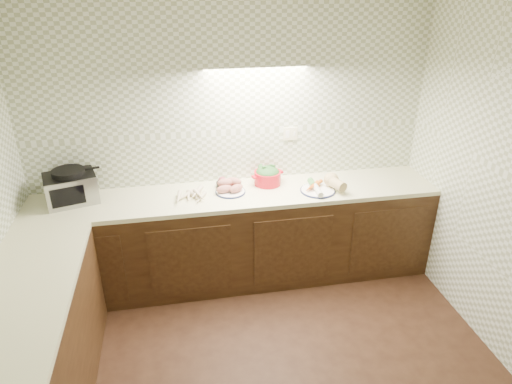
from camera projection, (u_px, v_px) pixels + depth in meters
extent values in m
cube|color=#9DA784|center=(231.00, 140.00, 4.10)|extent=(3.60, 0.05, 2.60)
cube|color=beige|center=(290.00, 134.00, 4.19)|extent=(0.13, 0.01, 0.12)
cube|color=black|center=(238.00, 238.00, 4.24)|extent=(3.60, 0.60, 0.86)
cube|color=beige|center=(237.00, 195.00, 4.04)|extent=(3.60, 0.60, 0.04)
cube|color=black|center=(71.00, 188.00, 3.84)|extent=(0.47, 0.40, 0.24)
cube|color=#96979B|center=(73.00, 195.00, 3.72)|extent=(0.39, 0.12, 0.24)
cube|color=black|center=(73.00, 195.00, 3.72)|extent=(0.26, 0.08, 0.16)
cylinder|color=black|center=(68.00, 172.00, 3.78)|extent=(0.32, 0.32, 0.05)
cone|color=beige|center=(177.00, 203.00, 3.82)|extent=(0.12, 0.19, 0.04)
cone|color=beige|center=(182.00, 200.00, 3.86)|extent=(0.16, 0.19, 0.04)
cone|color=beige|center=(177.00, 195.00, 3.96)|extent=(0.10, 0.22, 0.04)
cone|color=beige|center=(179.00, 198.00, 3.90)|extent=(0.09, 0.21, 0.04)
cone|color=beige|center=(201.00, 193.00, 3.99)|extent=(0.09, 0.22, 0.04)
cone|color=beige|center=(193.00, 193.00, 3.93)|extent=(0.15, 0.19, 0.04)
cone|color=beige|center=(200.00, 196.00, 3.88)|extent=(0.12, 0.18, 0.04)
cone|color=beige|center=(176.00, 196.00, 3.88)|extent=(0.15, 0.21, 0.05)
cylinder|color=#131942|center=(230.00, 192.00, 4.04)|extent=(0.27, 0.27, 0.01)
cylinder|color=white|center=(230.00, 192.00, 4.04)|extent=(0.25, 0.25, 0.02)
ellipsoid|color=#A86D58|center=(224.00, 189.00, 3.99)|extent=(0.15, 0.08, 0.07)
ellipsoid|color=#A86D58|center=(236.00, 188.00, 4.00)|extent=(0.15, 0.08, 0.07)
ellipsoid|color=#A86D58|center=(229.00, 185.00, 4.06)|extent=(0.15, 0.08, 0.07)
ellipsoid|color=#A86D58|center=(225.00, 183.00, 4.02)|extent=(0.15, 0.08, 0.07)
ellipsoid|color=#A86D58|center=(234.00, 181.00, 4.04)|extent=(0.15, 0.08, 0.07)
cylinder|color=black|center=(224.00, 185.00, 4.13)|extent=(0.14, 0.14, 0.05)
sphere|color=maroon|center=(222.00, 181.00, 4.11)|extent=(0.07, 0.07, 0.07)
sphere|color=beige|center=(227.00, 181.00, 4.13)|extent=(0.04, 0.04, 0.04)
cylinder|color=red|center=(268.00, 178.00, 4.18)|extent=(0.31, 0.31, 0.12)
cube|color=red|center=(254.00, 177.00, 4.10)|extent=(0.05, 0.06, 0.02)
cube|color=red|center=(281.00, 172.00, 4.22)|extent=(0.05, 0.06, 0.02)
ellipsoid|color=#326528|center=(268.00, 173.00, 4.16)|extent=(0.22, 0.22, 0.12)
cylinder|color=#131942|center=(318.00, 191.00, 4.06)|extent=(0.31, 0.31, 0.01)
cylinder|color=white|center=(318.00, 190.00, 4.06)|extent=(0.30, 0.30, 0.02)
cone|color=orange|center=(312.00, 187.00, 4.06)|extent=(0.16, 0.15, 0.04)
cone|color=orange|center=(314.00, 187.00, 4.06)|extent=(0.11, 0.18, 0.04)
cone|color=orange|center=(313.00, 188.00, 4.04)|extent=(0.14, 0.16, 0.04)
cone|color=orange|center=(314.00, 185.00, 4.07)|extent=(0.09, 0.18, 0.04)
cone|color=orange|center=(318.00, 185.00, 4.07)|extent=(0.13, 0.17, 0.04)
cylinder|color=silver|center=(318.00, 190.00, 3.99)|extent=(0.06, 0.20, 0.05)
cylinder|color=#306B2C|center=(312.00, 183.00, 4.13)|extent=(0.06, 0.12, 0.05)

